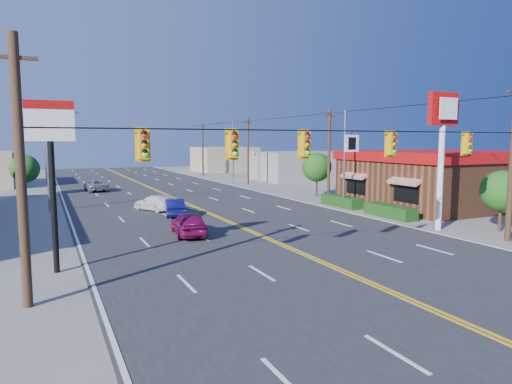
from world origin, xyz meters
name	(u,v)px	position (x,y,z in m)	size (l,w,h in m)	color
ground	(327,266)	(0.00, 0.00, 0.00)	(160.00, 160.00, 0.00)	gray
road	(193,207)	(0.00, 20.00, 0.03)	(20.00, 120.00, 0.06)	#2D2D30
signal_span	(327,156)	(-0.12, 0.00, 4.89)	(24.32, 0.34, 9.00)	#47301E
kfc	(443,178)	(19.90, 12.00, 2.38)	(16.30, 12.40, 4.70)	brown
kfc_pylon	(442,133)	(11.00, 4.00, 6.04)	(2.20, 0.36, 8.50)	white
pizza_hut_sign	(51,150)	(-11.00, 4.00, 5.18)	(1.90, 0.30, 6.85)	black
streetlight_se	(342,154)	(10.79, 14.00, 4.51)	(2.55, 0.25, 8.00)	gray
streetlight_ne	(232,149)	(10.79, 38.00, 4.51)	(2.55, 0.25, 8.00)	gray
streetlight_sw	(50,154)	(-10.79, 22.00, 4.51)	(2.55, 0.25, 8.00)	gray
streetlight_nw	(47,149)	(-10.79, 48.00, 4.51)	(2.55, 0.25, 8.00)	gray
utility_pole_near	(329,156)	(12.20, 18.00, 4.20)	(0.28, 0.28, 8.40)	#47301E
utility_pole_mid	(248,152)	(12.20, 36.00, 4.20)	(0.28, 0.28, 8.40)	#47301E
utility_pole_far	(203,149)	(12.20, 54.00, 4.20)	(0.28, 0.28, 8.40)	#47301E
tree_kfc_rear	(317,167)	(13.50, 22.00, 2.93)	(2.94, 2.94, 4.41)	#47301E
tree_kfc_front	(502,191)	(14.00, 2.00, 2.51)	(2.52, 2.52, 3.78)	#47301E
tree_west	(25,169)	(-13.00, 34.00, 2.79)	(2.80, 2.80, 4.20)	#47301E
bld_east_mid	(299,166)	(22.00, 40.00, 2.00)	(12.00, 10.00, 4.00)	gray
bld_east_far	(224,159)	(19.00, 62.00, 2.20)	(10.00, 10.00, 4.40)	tan
car_magenta	(189,224)	(-3.75, 8.79, 0.71)	(1.68, 4.17, 1.42)	#800E4C
car_blue	(175,208)	(-2.67, 16.04, 0.63)	(1.33, 3.80, 1.25)	#11105D
car_white	(155,203)	(-3.38, 19.19, 0.61)	(1.71, 4.20, 1.22)	white
car_silver	(96,186)	(-6.15, 35.87, 0.64)	(2.12, 4.59, 1.28)	#B9BABF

